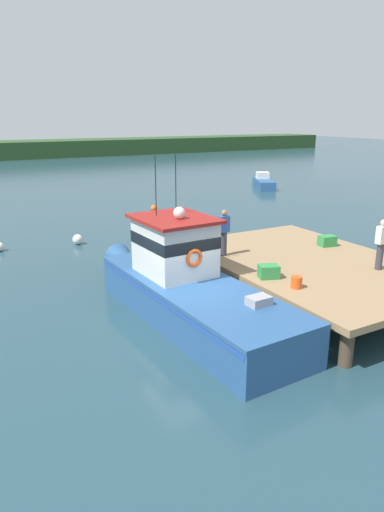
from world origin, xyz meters
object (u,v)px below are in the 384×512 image
mooring_buoy_inshore (154,208)px  deckhand_by_the_boat (224,232)px  bait_bucket (296,282)px  deckhand_further_back (381,243)px  moored_boat_mid_harbor (263,182)px  crate_single_by_cleat (327,241)px  main_fishing_boat (185,285)px  mooring_buoy_channel_marker (78,239)px  crate_stack_near_edge (269,272)px

mooring_buoy_inshore → deckhand_by_the_boat: bearing=-104.7°
bait_bucket → deckhand_further_back: bearing=0.2°
deckhand_further_back → moored_boat_mid_harbor: (12.75, 22.58, -1.62)m
deckhand_by_the_boat → mooring_buoy_inshore: bearing=75.3°
crate_single_by_cleat → moored_boat_mid_harbor: 23.16m
deckhand_by_the_boat → main_fishing_boat: bearing=-146.9°
mooring_buoy_inshore → mooring_buoy_channel_marker: mooring_buoy_channel_marker is taller
bait_bucket → moored_boat_mid_harbor: 27.81m
bait_bucket → main_fishing_boat: bearing=137.8°
main_fishing_boat → moored_boat_mid_harbor: 27.61m
crate_stack_near_edge → deckhand_further_back: size_ratio=0.37×
deckhand_by_the_boat → mooring_buoy_channel_marker: 9.00m
bait_bucket → deckhand_by_the_boat: (-0.07, 3.74, 0.69)m
crate_stack_near_edge → moored_boat_mid_harbor: crate_stack_near_edge is taller
bait_bucket → mooring_buoy_inshore: 17.98m
crate_single_by_cleat → crate_stack_near_edge: (-4.20, -1.81, 0.00)m
deckhand_by_the_boat → deckhand_further_back: bearing=-46.7°
moored_boat_mid_harbor → mooring_buoy_channel_marker: size_ratio=10.13×
main_fishing_boat → mooring_buoy_inshore: bearing=68.8°
crate_stack_near_edge → bait_bucket: 1.09m
main_fishing_boat → deckhand_by_the_boat: bearing=33.1°
crate_stack_near_edge → deckhand_by_the_boat: (0.09, 2.66, 0.66)m
deckhand_by_the_boat → moored_boat_mid_harbor: 24.94m
moored_boat_mid_harbor → mooring_buoy_inshore: size_ratio=11.62×
main_fishing_boat → mooring_buoy_channel_marker: main_fishing_boat is taller
deckhand_by_the_boat → mooring_buoy_inshore: deckhand_by_the_boat is taller
crate_stack_near_edge → moored_boat_mid_harbor: bearing=52.8°
deckhand_further_back → moored_boat_mid_harbor: deckhand_further_back is taller
crate_single_by_cleat → deckhand_further_back: 3.01m
main_fishing_boat → moored_boat_mid_harbor: bearing=47.6°
deckhand_further_back → bait_bucket: bearing=-179.8°
main_fishing_boat → deckhand_further_back: main_fishing_boat is taller
crate_stack_near_edge → deckhand_by_the_boat: 2.74m
bait_bucket → mooring_buoy_inshore: size_ratio=0.80×
mooring_buoy_channel_marker → main_fishing_boat: bearing=-86.7°
main_fishing_boat → moored_boat_mid_harbor: main_fishing_boat is taller
moored_boat_mid_harbor → mooring_buoy_inshore: moored_boat_mid_harbor is taller
moored_boat_mid_harbor → bait_bucket: bearing=-125.6°
moored_boat_mid_harbor → crate_single_by_cleat: bearing=-121.6°
crate_stack_near_edge → moored_boat_mid_harbor: 27.03m
crate_stack_near_edge → crate_single_by_cleat: bearing=23.3°
crate_single_by_cleat → bait_bucket: (-4.05, -2.89, -0.03)m
main_fishing_boat → deckhand_further_back: size_ratio=6.06×
deckhand_further_back → mooring_buoy_inshore: (0.12, 17.57, -1.85)m
crate_stack_near_edge → deckhand_by_the_boat: deckhand_by_the_boat is taller
crate_stack_near_edge → deckhand_further_back: deckhand_further_back is taller
bait_bucket → mooring_buoy_channel_marker: size_ratio=0.70×
moored_boat_mid_harbor → mooring_buoy_inshore: bearing=-158.4°
crate_single_by_cleat → mooring_buoy_channel_marker: crate_single_by_cleat is taller
deckhand_by_the_boat → moored_boat_mid_harbor: (16.25, 18.85, -1.62)m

